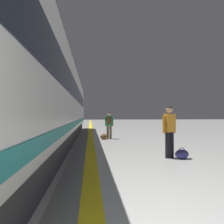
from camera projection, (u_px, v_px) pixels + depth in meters
The scene contains 7 objects.
safety_line_strip at pixel (91, 144), 10.31m from camera, with size 0.36×80.00×0.01m, color yellow.
tactile_edge_band at pixel (83, 144), 10.28m from camera, with size 0.66×80.00×0.01m, color slate.
high_speed_train at pixel (37, 88), 8.68m from camera, with size 2.94×28.09×4.97m.
passenger_near at pixel (169, 128), 6.98m from camera, with size 0.50×0.30×1.69m.
duffel_bag_near at pixel (182, 154), 6.79m from camera, with size 0.44×0.26×0.36m.
passenger_mid at pixel (109, 123), 12.49m from camera, with size 0.48×0.31×1.55m.
duffel_bag_mid at pixel (104, 137), 12.14m from camera, with size 0.44×0.26×0.36m.
Camera 1 is at (-1.01, -0.38, 1.40)m, focal length 34.43 mm.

